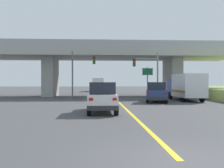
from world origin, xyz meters
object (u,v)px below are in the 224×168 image
object	(u,v)px
suv_lead	(102,97)
box_truck	(186,87)
suv_crossing	(157,92)
highway_sign	(147,75)
traffic_signal_farside	(80,68)
traffic_signal_nearside	(149,70)
semi_truck_distant	(98,84)

from	to	relation	value
suv_lead	box_truck	size ratio (longest dim) A/B	0.72
suv_crossing	suv_lead	bearing A→B (deg)	-111.71
highway_sign	traffic_signal_farside	bearing A→B (deg)	-161.83
suv_crossing	traffic_signal_nearside	xyz separation A→B (m)	(0.31, 5.21, 2.53)
box_truck	highway_sign	size ratio (longest dim) A/B	1.64
highway_sign	semi_truck_distant	bearing A→B (deg)	106.73
suv_lead	traffic_signal_nearside	world-z (taller)	traffic_signal_nearside
suv_crossing	highway_sign	xyz separation A→B (m)	(0.73, 8.44, 1.93)
box_truck	traffic_signal_nearside	bearing A→B (deg)	136.15
suv_lead	traffic_signal_farside	size ratio (longest dim) A/B	0.84
suv_lead	traffic_signal_nearside	bearing A→B (deg)	66.26
traffic_signal_nearside	box_truck	bearing A→B (deg)	-43.85
suv_lead	highway_sign	size ratio (longest dim) A/B	1.18
box_truck	semi_truck_distant	xyz separation A→B (m)	(-9.59, 28.47, -0.00)
suv_lead	semi_truck_distant	distance (m)	38.77
semi_truck_distant	suv_crossing	bearing A→B (deg)	-79.07
suv_lead	highway_sign	xyz separation A→B (m)	(6.38, 16.79, 1.93)
box_truck	traffic_signal_farside	bearing A→B (deg)	162.97
traffic_signal_nearside	semi_truck_distant	bearing A→B (deg)	103.78
box_truck	traffic_signal_farside	distance (m)	12.52
highway_sign	traffic_signal_nearside	bearing A→B (deg)	-97.41
traffic_signal_farside	semi_truck_distant	xyz separation A→B (m)	(2.21, 24.86, -2.14)
suv_lead	suv_crossing	size ratio (longest dim) A/B	0.96
semi_truck_distant	traffic_signal_nearside	bearing A→B (deg)	-76.22
suv_crossing	box_truck	bearing A→B (deg)	39.89
box_truck	suv_lead	bearing A→B (deg)	-132.33
suv_crossing	box_truck	distance (m)	4.23
traffic_signal_nearside	semi_truck_distant	distance (m)	26.03
suv_crossing	box_truck	size ratio (longest dim) A/B	0.75
traffic_signal_farside	box_truck	bearing A→B (deg)	-17.03
suv_lead	highway_sign	bearing A→B (deg)	69.19
highway_sign	semi_truck_distant	distance (m)	22.98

